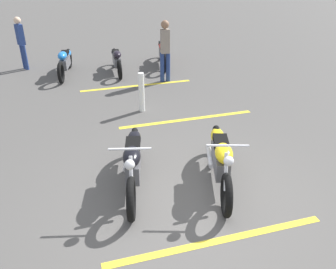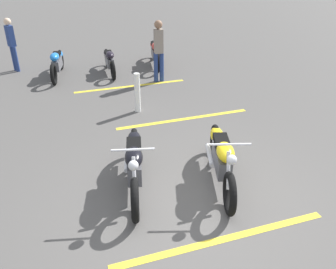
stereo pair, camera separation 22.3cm
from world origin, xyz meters
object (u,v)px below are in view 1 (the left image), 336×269
Objects in this scene: motorcycle_row_left at (117,59)px; bollard_post at (141,92)px; motorcycle_row_far_left at (163,52)px; motorcycle_row_center at (65,61)px; motorcycle_bright_foreground at (221,158)px; motorcycle_dark_foreground at (133,161)px; bystander_near_row at (21,41)px; bystander_secondary at (165,48)px.

bollard_post is (-3.16, -0.18, 0.08)m from motorcycle_row_left.
motorcycle_row_far_left reaches higher than motorcycle_row_center.
motorcycle_bright_foreground is 0.99× the size of motorcycle_dark_foreground.
motorcycle_dark_foreground is 1.06× the size of motorcycle_row_center.
motorcycle_row_left is 2.03× the size of bollard_post.
motorcycle_row_far_left is 3.16m from motorcycle_row_center.
motorcycle_dark_foreground is (0.28, 1.43, 0.00)m from motorcycle_bright_foreground.
bystander_near_row is at bearing -115.92° from motorcycle_row_center.
motorcycle_row_far_left is at bearing 104.15° from motorcycle_row_left.
motorcycle_dark_foreground is 6.80m from motorcycle_row_far_left.
bollard_post is at bearing 4.27° from motorcycle_row_left.
motorcycle_row_center is (0.14, 1.57, 0.03)m from motorcycle_row_left.
bystander_near_row is (1.06, 2.83, 0.52)m from motorcycle_row_left.
motorcycle_row_left is (6.09, -0.54, -0.06)m from motorcycle_dark_foreground.
motorcycle_row_center is at bearing -75.93° from motorcycle_row_far_left.
bystander_near_row reaches higher than motorcycle_row_far_left.
motorcycle_dark_foreground is 2.29× the size of bollard_post.
bystander_secondary is (-1.60, 0.33, 0.54)m from motorcycle_row_far_left.
motorcycle_dark_foreground is at bearing -85.17° from motorcycle_bright_foreground.
bystander_near_row is at bearing -149.92° from motorcycle_dark_foreground.
bystander_near_row is 4.68m from bystander_secondary.
motorcycle_row_far_left is 2.22× the size of bollard_post.
motorcycle_bright_foreground is 1.32× the size of bystander_near_row.
bollard_post reaches higher than motorcycle_row_left.
bystander_secondary is (-1.23, -1.26, 0.58)m from motorcycle_row_left.
motorcycle_row_left is 1.57m from motorcycle_row_center.
motorcycle_row_left is (6.37, 0.88, -0.06)m from motorcycle_bright_foreground.
motorcycle_row_center is at bearing -94.20° from motorcycle_row_left.
bystander_secondary is (-2.29, -4.09, 0.06)m from bystander_near_row.
motorcycle_bright_foreground is 1.45m from motorcycle_dark_foreground.
motorcycle_bright_foreground is at bearing 91.18° from motorcycle_dark_foreground.
motorcycle_row_far_left is 1.03× the size of motorcycle_row_center.
bystander_near_row is (7.42, 3.71, 0.46)m from motorcycle_bright_foreground.
bystander_secondary reaches higher than bystander_near_row.
motorcycle_dark_foreground is at bearing -4.01° from motorcycle_row_left.
motorcycle_dark_foreground reaches higher than bollard_post.
motorcycle_row_left is (-0.37, 1.59, -0.04)m from motorcycle_row_far_left.
bollard_post reaches higher than motorcycle_row_far_left.
motorcycle_bright_foreground and motorcycle_dark_foreground have the same top height.
motorcycle_dark_foreground is at bearing -100.91° from bystander_near_row.
motorcycle_bright_foreground reaches higher than motorcycle_row_center.
motorcycle_dark_foreground is 1.25× the size of bystander_secondary.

